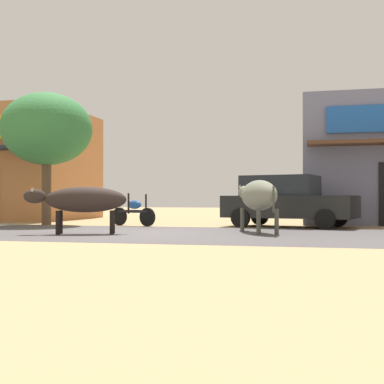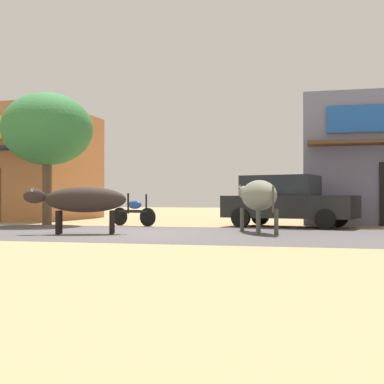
{
  "view_description": "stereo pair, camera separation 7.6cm",
  "coord_description": "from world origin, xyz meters",
  "views": [
    {
      "loc": [
        4.71,
        -13.26,
        0.9
      ],
      "look_at": [
        1.06,
        1.88,
        1.1
      ],
      "focal_mm": 49.78,
      "sensor_mm": 36.0,
      "label": 1
    },
    {
      "loc": [
        4.79,
        -13.24,
        0.9
      ],
      "look_at": [
        1.06,
        1.88,
        1.1
      ],
      "focal_mm": 49.78,
      "sensor_mm": 36.0,
      "label": 2
    }
  ],
  "objects": [
    {
      "name": "cow_far_dark",
      "position": [
        3.13,
        0.73,
        0.98
      ],
      "size": [
        1.56,
        2.64,
        1.39
      ],
      "color": "gray",
      "rests_on": "ground"
    },
    {
      "name": "cow_near_brown",
      "position": [
        -1.17,
        -0.73,
        0.87
      ],
      "size": [
        2.6,
        1.28,
        1.21
      ],
      "color": "#2E2420",
      "rests_on": "ground"
    },
    {
      "name": "parked_hatchback_car",
      "position": [
        3.68,
        3.93,
        0.84
      ],
      "size": [
        4.39,
        2.68,
        1.64
      ],
      "color": "black",
      "rests_on": "ground"
    },
    {
      "name": "roadside_tree",
      "position": [
        -4.47,
        3.4,
        3.3
      ],
      "size": [
        3.12,
        3.12,
        4.57
      ],
      "color": "brown",
      "rests_on": "ground"
    },
    {
      "name": "parked_motorcycle",
      "position": [
        -1.31,
        3.46,
        0.47
      ],
      "size": [
        1.73,
        0.7,
        1.05
      ],
      "color": "black",
      "rests_on": "ground"
    },
    {
      "name": "ground",
      "position": [
        0.0,
        0.0,
        0.0
      ],
      "size": [
        80.0,
        80.0,
        0.0
      ],
      "primitive_type": "plane",
      "color": "tan"
    },
    {
      "name": "asphalt_road",
      "position": [
        0.0,
        0.0,
        0.0
      ],
      "size": [
        72.0,
        6.35,
        0.0
      ],
      "primitive_type": "cube",
      "color": "#514C4D",
      "rests_on": "ground"
    }
  ]
}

